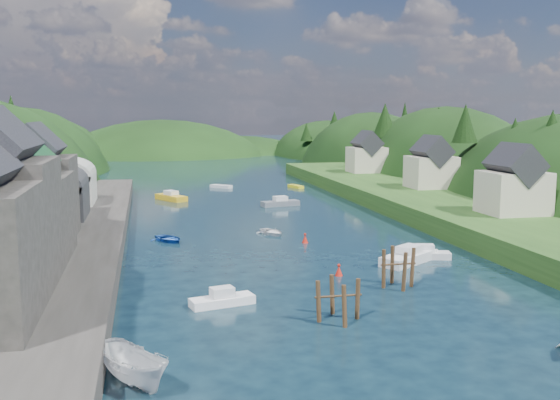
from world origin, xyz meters
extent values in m
plane|color=black|center=(0.00, 50.00, 0.00)|extent=(600.00, 600.00, 0.00)
ellipsoid|color=black|center=(-45.00, 118.00, -8.43)|extent=(44.00, 75.56, 48.19)
ellipsoid|color=black|center=(-45.00, 160.00, -6.82)|extent=(44.00, 75.56, 39.00)
ellipsoid|color=black|center=(45.00, 75.00, -8.40)|extent=(36.00, 75.56, 48.00)
ellipsoid|color=black|center=(45.00, 118.00, -7.78)|extent=(36.00, 75.56, 44.49)
ellipsoid|color=black|center=(45.00, 160.00, -6.30)|extent=(36.00, 75.56, 36.00)
ellipsoid|color=black|center=(-10.00, 170.00, -10.00)|extent=(80.00, 60.00, 44.00)
ellipsoid|color=black|center=(18.00, 180.00, -12.00)|extent=(70.00, 56.00, 36.00)
cone|color=black|center=(-38.85, 77.20, 13.52)|extent=(4.34, 4.34, 7.84)
cone|color=black|center=(-38.25, 81.96, 8.31)|extent=(5.28, 5.28, 4.95)
cone|color=black|center=(-41.16, 94.61, 11.95)|extent=(4.77, 4.77, 5.83)
cone|color=black|center=(-36.31, 103.75, 8.73)|extent=(4.07, 4.07, 5.47)
cone|color=black|center=(-41.45, 118.49, 10.41)|extent=(4.56, 4.56, 9.42)
cone|color=black|center=(-41.89, 126.09, 7.89)|extent=(4.75, 4.75, 5.12)
cone|color=black|center=(-39.61, 134.19, 8.47)|extent=(4.27, 4.27, 6.23)
cone|color=black|center=(38.41, 31.38, 11.28)|extent=(5.03, 5.03, 6.94)
cone|color=black|center=(38.36, 39.96, 10.09)|extent=(5.29, 5.29, 6.93)
cone|color=black|center=(34.65, 48.06, 12.61)|extent=(4.07, 4.07, 6.24)
cone|color=black|center=(39.76, 61.60, 7.82)|extent=(3.40, 3.40, 5.10)
cone|color=black|center=(41.75, 71.68, 11.32)|extent=(4.94, 4.94, 8.58)
cone|color=black|center=(34.92, 83.06, 12.68)|extent=(5.25, 5.25, 7.26)
cone|color=black|center=(41.91, 88.77, 12.60)|extent=(3.36, 3.36, 8.27)
cone|color=black|center=(44.11, 107.44, 10.67)|extent=(4.57, 4.57, 7.04)
cone|color=black|center=(40.51, 116.47, 9.06)|extent=(3.59, 3.59, 6.25)
cone|color=black|center=(38.37, 130.80, 11.67)|extent=(4.14, 4.14, 6.16)
cone|color=black|center=(32.91, 141.86, 8.42)|extent=(3.83, 3.83, 5.55)
cube|color=#2D2B28|center=(-24.00, 20.00, 1.00)|extent=(12.00, 110.00, 2.00)
cube|color=#2D2B28|center=(-26.00, 12.00, 5.50)|extent=(8.00, 9.00, 7.00)
cube|color=#1E592D|center=(-26.00, 12.00, 9.96)|extent=(5.88, 9.36, 5.88)
cube|color=#2D2B28|center=(-26.00, 21.00, 6.00)|extent=(7.00, 8.00, 8.00)
cube|color=black|center=(-26.00, 21.00, 10.84)|extent=(5.15, 8.32, 5.15)
cube|color=#2D2D30|center=(-26.00, 33.00, 4.00)|extent=(7.00, 9.00, 4.00)
cylinder|color=#2D2D30|center=(-26.00, 33.00, 6.00)|extent=(7.00, 9.00, 7.00)
cube|color=#B2B2A8|center=(-26.00, 45.00, 4.00)|extent=(7.00, 9.00, 4.00)
cylinder|color=#B2B2A8|center=(-26.00, 45.00, 6.00)|extent=(7.00, 9.00, 7.00)
cube|color=#234719|center=(25.00, 40.00, 1.20)|extent=(16.00, 120.00, 2.40)
cube|color=beige|center=(27.00, 22.00, 4.90)|extent=(7.00, 6.00, 5.00)
cube|color=black|center=(27.00, 22.00, 8.24)|extent=(5.15, 6.24, 5.15)
cube|color=beige|center=(29.00, 48.00, 4.90)|extent=(7.00, 6.00, 5.00)
cube|color=black|center=(29.00, 48.00, 8.24)|extent=(5.15, 6.24, 5.15)
cube|color=beige|center=(28.00, 75.00, 4.90)|extent=(7.00, 6.00, 5.00)
cube|color=black|center=(28.00, 75.00, 8.24)|extent=(5.15, 6.24, 5.15)
cylinder|color=#382314|center=(-1.34, -3.76, 1.15)|extent=(0.32, 0.32, 3.49)
cylinder|color=#382314|center=(-2.75, -2.35, 1.15)|extent=(0.32, 0.32, 3.49)
cylinder|color=#382314|center=(-4.15, -3.76, 1.15)|extent=(0.32, 0.32, 3.49)
cylinder|color=#382314|center=(-2.75, -5.16, 1.15)|extent=(0.32, 0.32, 3.49)
cylinder|color=#382314|center=(-2.75, -3.76, 1.74)|extent=(3.37, 0.16, 0.16)
cylinder|color=#382314|center=(5.84, 3.13, 1.32)|extent=(0.32, 0.32, 3.84)
cylinder|color=#382314|center=(4.58, 4.39, 1.32)|extent=(0.32, 0.32, 3.84)
cylinder|color=#382314|center=(3.32, 3.13, 1.32)|extent=(0.32, 0.32, 3.84)
cylinder|color=#382314|center=(4.58, 1.87, 1.32)|extent=(0.32, 0.32, 3.84)
cylinder|color=#382314|center=(4.58, 3.13, 1.94)|extent=(3.02, 0.16, 0.16)
cone|color=#AF190E|center=(0.91, 7.61, 0.45)|extent=(0.70, 0.70, 0.90)
sphere|color=#AF190E|center=(0.91, 7.61, 0.95)|extent=(0.30, 0.30, 0.30)
cone|color=#AF190E|center=(1.52, 21.88, 0.45)|extent=(0.70, 0.70, 0.90)
sphere|color=#AF190E|center=(1.52, 21.88, 0.95)|extent=(0.30, 0.30, 0.30)
cube|color=gold|center=(-11.56, 59.29, 0.41)|extent=(5.20, 6.76, 0.92)
cube|color=silver|center=(-11.56, 59.29, 1.27)|extent=(2.47, 2.75, 0.70)
cube|color=silver|center=(8.96, 10.88, 0.44)|extent=(7.00, 5.81, 0.97)
cube|color=silver|center=(8.96, 10.88, 1.32)|extent=(2.90, 2.69, 0.70)
imported|color=silver|center=(-16.40, -11.49, 0.96)|extent=(4.78, 6.08, 2.23)
cube|color=silver|center=(-1.49, 74.45, 0.27)|extent=(4.22, 3.93, 0.61)
cube|color=yellow|center=(12.54, 71.71, 0.25)|extent=(2.46, 4.14, 0.55)
cube|color=white|center=(-10.19, 1.36, 0.30)|extent=(5.06, 2.68, 0.68)
cube|color=silver|center=(-10.19, 1.36, 1.03)|extent=(1.90, 1.48, 0.70)
cube|color=silver|center=(11.25, 12.22, 0.31)|extent=(5.22, 2.97, 0.69)
cube|color=silver|center=(11.25, 12.22, 1.04)|extent=(1.99, 1.59, 0.70)
imported|color=#1C489C|center=(-13.21, 25.92, 0.30)|extent=(4.84, 5.30, 0.90)
cube|color=slate|center=(4.67, 49.37, 0.37)|extent=(6.15, 3.06, 0.82)
cube|color=silver|center=(4.67, 49.37, 1.17)|extent=(2.29, 1.74, 0.70)
imported|color=silver|center=(-1.07, 27.63, 0.26)|extent=(4.05, 4.70, 0.82)
camera|label=1|loc=(-15.51, -43.67, 14.31)|focal=40.00mm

